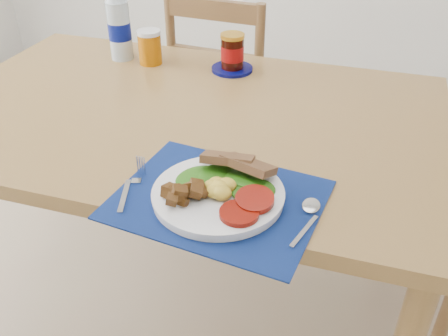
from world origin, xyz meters
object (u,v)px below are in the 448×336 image
(breakfast_plate, at_px, (215,192))
(jam_on_saucer, at_px, (232,55))
(water_bottle, at_px, (119,26))
(chair_far, at_px, (224,79))
(juice_glass, at_px, (150,48))

(breakfast_plate, bearing_deg, jam_on_saucer, 106.57)
(water_bottle, bearing_deg, breakfast_plate, -50.26)
(jam_on_saucer, bearing_deg, chair_far, 111.30)
(breakfast_plate, distance_m, water_bottle, 0.86)
(juice_glass, height_order, jam_on_saucer, jam_on_saucer)
(breakfast_plate, distance_m, juice_glass, 0.78)
(breakfast_plate, height_order, water_bottle, water_bottle)
(breakfast_plate, relative_size, jam_on_saucer, 2.03)
(water_bottle, height_order, juice_glass, water_bottle)
(chair_far, distance_m, breakfast_plate, 1.07)
(juice_glass, distance_m, jam_on_saucer, 0.27)
(water_bottle, height_order, jam_on_saucer, water_bottle)
(chair_far, height_order, water_bottle, chair_far)
(chair_far, height_order, juice_glass, chair_far)
(water_bottle, distance_m, juice_glass, 0.13)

